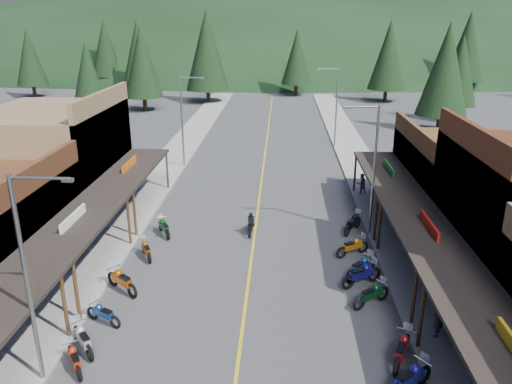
# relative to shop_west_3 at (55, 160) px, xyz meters

# --- Properties ---
(ground) EXTENTS (220.00, 220.00, 0.00)m
(ground) POSITION_rel_shop_west_3_xyz_m (13.78, -11.30, -3.52)
(ground) COLOR #38383A
(ground) RESTS_ON ground
(centerline) EXTENTS (0.15, 90.00, 0.01)m
(centerline) POSITION_rel_shop_west_3_xyz_m (13.78, 8.70, -3.51)
(centerline) COLOR gold
(centerline) RESTS_ON ground
(sidewalk_west) EXTENTS (3.40, 94.00, 0.15)m
(sidewalk_west) POSITION_rel_shop_west_3_xyz_m (5.08, 8.70, -3.44)
(sidewalk_west) COLOR gray
(sidewalk_west) RESTS_ON ground
(sidewalk_east) EXTENTS (3.40, 94.00, 0.15)m
(sidewalk_east) POSITION_rel_shop_west_3_xyz_m (22.48, 8.70, -3.44)
(sidewalk_east) COLOR gray
(sidewalk_east) RESTS_ON ground
(shop_west_3) EXTENTS (10.90, 10.20, 8.20)m
(shop_west_3) POSITION_rel_shop_west_3_xyz_m (0.00, 0.00, 0.00)
(shop_west_3) COLOR brown
(shop_west_3) RESTS_ON ground
(shop_east_3) EXTENTS (10.90, 10.20, 6.20)m
(shop_east_3) POSITION_rel_shop_west_3_xyz_m (27.54, 0.00, -0.99)
(shop_east_3) COLOR #4C2D16
(shop_east_3) RESTS_ON ground
(streetlight_0) EXTENTS (2.16, 0.18, 8.00)m
(streetlight_0) POSITION_rel_shop_west_3_xyz_m (6.83, -17.30, 0.94)
(streetlight_0) COLOR gray
(streetlight_0) RESTS_ON ground
(streetlight_1) EXTENTS (2.16, 0.18, 8.00)m
(streetlight_1) POSITION_rel_shop_west_3_xyz_m (6.83, 10.70, 0.94)
(streetlight_1) COLOR gray
(streetlight_1) RESTS_ON ground
(streetlight_2) EXTENTS (2.16, 0.18, 8.00)m
(streetlight_2) POSITION_rel_shop_west_3_xyz_m (20.74, -3.30, 0.94)
(streetlight_2) COLOR gray
(streetlight_2) RESTS_ON ground
(streetlight_3) EXTENTS (2.16, 0.18, 8.00)m
(streetlight_3) POSITION_rel_shop_west_3_xyz_m (20.74, 18.70, 0.94)
(streetlight_3) COLOR gray
(streetlight_3) RESTS_ON ground
(ridge_hill) EXTENTS (310.00, 140.00, 60.00)m
(ridge_hill) POSITION_rel_shop_west_3_xyz_m (13.78, 123.70, -3.52)
(ridge_hill) COLOR black
(ridge_hill) RESTS_ON ground
(pine_0) EXTENTS (5.04, 5.04, 11.00)m
(pine_0) POSITION_rel_shop_west_3_xyz_m (-26.22, 50.70, 2.96)
(pine_0) COLOR black
(pine_0) RESTS_ON ground
(pine_1) EXTENTS (5.88, 5.88, 12.50)m
(pine_1) POSITION_rel_shop_west_3_xyz_m (-10.22, 58.70, 3.72)
(pine_1) COLOR black
(pine_1) RESTS_ON ground
(pine_2) EXTENTS (6.72, 6.72, 14.00)m
(pine_2) POSITION_rel_shop_west_3_xyz_m (3.78, 46.70, 4.47)
(pine_2) COLOR black
(pine_2) RESTS_ON ground
(pine_3) EXTENTS (5.04, 5.04, 11.00)m
(pine_3) POSITION_rel_shop_west_3_xyz_m (17.78, 54.70, 2.96)
(pine_3) COLOR black
(pine_3) RESTS_ON ground
(pine_4) EXTENTS (5.88, 5.88, 12.50)m
(pine_4) POSITION_rel_shop_west_3_xyz_m (31.78, 48.70, 3.72)
(pine_4) COLOR black
(pine_4) RESTS_ON ground
(pine_5) EXTENTS (6.72, 6.72, 14.00)m
(pine_5) POSITION_rel_shop_west_3_xyz_m (47.78, 60.70, 4.47)
(pine_5) COLOR black
(pine_5) RESTS_ON ground
(pine_7) EXTENTS (5.88, 5.88, 12.50)m
(pine_7) POSITION_rel_shop_west_3_xyz_m (-18.22, 64.70, 3.72)
(pine_7) COLOR black
(pine_7) RESTS_ON ground
(pine_8) EXTENTS (4.48, 4.48, 10.00)m
(pine_8) POSITION_rel_shop_west_3_xyz_m (-8.22, 28.70, 2.46)
(pine_8) COLOR black
(pine_8) RESTS_ON ground
(pine_9) EXTENTS (4.93, 4.93, 10.80)m
(pine_9) POSITION_rel_shop_west_3_xyz_m (37.78, 33.70, 2.86)
(pine_9) COLOR black
(pine_9) RESTS_ON ground
(pine_10) EXTENTS (5.38, 5.38, 11.60)m
(pine_10) POSITION_rel_shop_west_3_xyz_m (-4.22, 38.70, 3.27)
(pine_10) COLOR black
(pine_10) RESTS_ON ground
(pine_11) EXTENTS (5.82, 5.82, 12.40)m
(pine_11) POSITION_rel_shop_west_3_xyz_m (33.78, 26.70, 3.67)
(pine_11) COLOR black
(pine_11) RESTS_ON ground
(bike_west_5) EXTENTS (1.61, 1.94, 1.10)m
(bike_west_5) POSITION_rel_shop_west_3_xyz_m (7.64, -16.67, -2.97)
(bike_west_5) COLOR #B72B0D
(bike_west_5) RESTS_ON ground
(bike_west_6) EXTENTS (1.92, 2.14, 1.24)m
(bike_west_6) POSITION_rel_shop_west_3_xyz_m (7.53, -15.49, -2.90)
(bike_west_6) COLOR #ACAEB2
(bike_west_6) RESTS_ON ground
(bike_west_7) EXTENTS (1.99, 1.45, 1.09)m
(bike_west_7) POSITION_rel_shop_west_3_xyz_m (7.69, -13.60, -2.97)
(bike_west_7) COLOR navy
(bike_west_7) RESTS_ON ground
(bike_west_8) EXTENTS (2.31, 2.10, 1.34)m
(bike_west_8) POSITION_rel_shop_west_3_xyz_m (7.69, -10.90, -2.85)
(bike_west_8) COLOR #A0430B
(bike_west_8) RESTS_ON ground
(bike_west_9) EXTENTS (1.50, 2.06, 1.13)m
(bike_west_9) POSITION_rel_shop_west_3_xyz_m (7.93, -7.26, -2.95)
(bike_west_9) COLOR #9A440B
(bike_west_9) RESTS_ON ground
(bike_west_10) EXTENTS (1.64, 2.16, 1.20)m
(bike_west_10) POSITION_rel_shop_west_3_xyz_m (8.23, -4.16, -2.92)
(bike_west_10) COLOR #0D4113
(bike_west_10) RESTS_ON ground
(bike_east_5) EXTENTS (2.29, 2.04, 1.32)m
(bike_east_5) POSITION_rel_shop_west_3_xyz_m (20.00, -17.27, -2.86)
(bike_east_5) COLOR navy
(bike_east_5) RESTS_ON ground
(bike_east_6) EXTENTS (1.69, 2.42, 1.32)m
(bike_east_6) POSITION_rel_shop_west_3_xyz_m (20.12, -15.60, -2.86)
(bike_east_6) COLOR maroon
(bike_east_6) RESTS_ON ground
(bike_east_7) EXTENTS (2.16, 1.86, 1.23)m
(bike_east_7) POSITION_rel_shop_west_3_xyz_m (19.64, -11.50, -2.90)
(bike_east_7) COLOR #0B391B
(bike_east_7) RESTS_ON ground
(bike_east_8) EXTENTS (2.40, 1.86, 1.33)m
(bike_east_8) POSITION_rel_shop_west_3_xyz_m (19.45, -9.67, -2.85)
(bike_east_8) COLOR navy
(bike_east_8) RESTS_ON ground
(bike_east_9) EXTENTS (2.14, 2.11, 1.29)m
(bike_east_9) POSITION_rel_shop_west_3_xyz_m (19.52, -8.87, -2.88)
(bike_east_9) COLOR navy
(bike_east_9) RESTS_ON ground
(bike_east_10) EXTENTS (2.19, 1.69, 1.21)m
(bike_east_10) POSITION_rel_shop_west_3_xyz_m (19.44, -6.35, -2.91)
(bike_east_10) COLOR orange
(bike_east_10) RESTS_ON ground
(bike_east_11) EXTENTS (1.80, 2.32, 1.29)m
(bike_east_11) POSITION_rel_shop_west_3_xyz_m (19.88, -3.07, -2.88)
(bike_east_11) COLOR black
(bike_east_11) RESTS_ON ground
(rider_on_bike) EXTENTS (0.72, 1.94, 1.46)m
(rider_on_bike) POSITION_rel_shop_west_3_xyz_m (13.56, -3.59, -2.93)
(rider_on_bike) COLOR black
(rider_on_bike) RESTS_ON ground
(pedestrian_east_a) EXTENTS (0.60, 0.71, 1.65)m
(pedestrian_east_a) POSITION_rel_shop_west_3_xyz_m (21.94, -13.92, -2.55)
(pedestrian_east_a) COLOR #241E2E
(pedestrian_east_a) RESTS_ON sidewalk_east
(pedestrian_east_b) EXTENTS (0.88, 0.72, 1.57)m
(pedestrian_east_b) POSITION_rel_shop_west_3_xyz_m (21.40, 3.87, -2.58)
(pedestrian_east_b) COLOR brown
(pedestrian_east_b) RESTS_ON sidewalk_east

